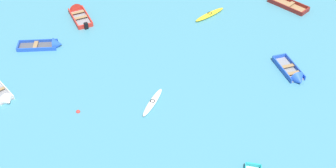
# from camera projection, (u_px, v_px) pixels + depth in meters

# --- Properties ---
(rowboat_red_center) EXTENTS (2.38, 4.02, 1.25)m
(rowboat_red_center) POSITION_uv_depth(u_px,v_px,m) (77.00, 12.00, 39.20)
(rowboat_red_center) COLOR gray
(rowboat_red_center) RESTS_ON ground_plane
(rowboat_maroon_far_left) EXTENTS (3.67, 4.18, 1.28)m
(rowboat_maroon_far_left) POSITION_uv_depth(u_px,v_px,m) (277.00, 0.00, 40.81)
(rowboat_maroon_far_left) COLOR #99754C
(rowboat_maroon_far_left) RESTS_ON ground_plane
(rowboat_blue_midfield_right) EXTENTS (1.75, 3.62, 1.11)m
(rowboat_blue_midfield_right) POSITION_uv_depth(u_px,v_px,m) (294.00, 75.00, 32.47)
(rowboat_blue_midfield_right) COLOR gray
(rowboat_blue_midfield_right) RESTS_ON ground_plane
(kayak_white_cluster_inner) EXTENTS (1.97, 2.88, 0.29)m
(kayak_white_cluster_inner) POSITION_uv_depth(u_px,v_px,m) (153.00, 102.00, 30.32)
(kayak_white_cluster_inner) COLOR white
(kayak_white_cluster_inner) RESTS_ON ground_plane
(kayak_yellow_cluster_outer) EXTENTS (3.21, 2.34, 0.33)m
(kayak_yellow_cluster_outer) POSITION_uv_depth(u_px,v_px,m) (210.00, 14.00, 38.93)
(kayak_yellow_cluster_outer) COLOR yellow
(kayak_yellow_cluster_outer) RESTS_ON ground_plane
(rowboat_blue_back_row_left) EXTENTS (3.73, 1.45, 1.12)m
(rowboat_blue_back_row_left) POSITION_uv_depth(u_px,v_px,m) (50.00, 45.00, 35.42)
(rowboat_blue_back_row_left) COLOR #4C4C51
(rowboat_blue_back_row_left) RESTS_ON ground_plane
(rowboat_white_distant_center) EXTENTS (2.49, 3.02, 0.97)m
(rowboat_white_distant_center) POSITION_uv_depth(u_px,v_px,m) (4.00, 97.00, 30.67)
(rowboat_white_distant_center) COLOR gray
(rowboat_white_distant_center) RESTS_ON ground_plane
(mooring_buoy_between_boats_right) EXTENTS (0.29, 0.29, 0.29)m
(mooring_buoy_between_boats_right) POSITION_uv_depth(u_px,v_px,m) (78.00, 112.00, 29.79)
(mooring_buoy_between_boats_right) COLOR red
(mooring_buoy_between_boats_right) RESTS_ON ground_plane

